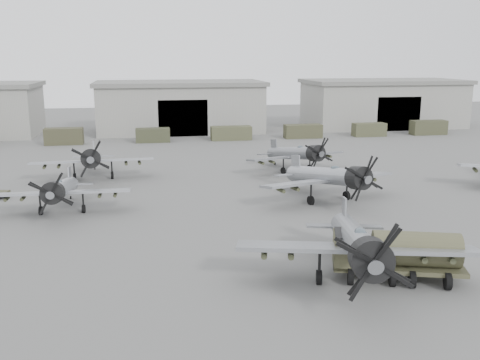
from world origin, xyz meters
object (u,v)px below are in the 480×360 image
object	(u,v)px
aircraft_mid_2	(331,177)
aircraft_far_0	(92,158)
aircraft_mid_1	(61,190)
aircraft_far_1	(298,154)
aircraft_near_1	(358,244)
fuel_tanker	(396,252)

from	to	relation	value
aircraft_mid_2	aircraft_far_0	xyz separation A→B (m)	(-21.92, 13.13, -0.03)
aircraft_far_0	aircraft_mid_2	bearing A→B (deg)	-34.26
aircraft_mid_1	aircraft_far_1	bearing A→B (deg)	28.35
aircraft_near_1	aircraft_mid_2	world-z (taller)	aircraft_near_1
fuel_tanker	aircraft_far_0	bearing A→B (deg)	141.09
aircraft_far_1	aircraft_far_0	bearing A→B (deg)	162.97
fuel_tanker	aircraft_mid_2	bearing A→B (deg)	100.99
aircraft_mid_1	fuel_tanker	xyz separation A→B (m)	(21.48, -17.41, -0.42)
aircraft_mid_1	aircraft_near_1	bearing A→B (deg)	-42.88
aircraft_near_1	fuel_tanker	world-z (taller)	aircraft_near_1
aircraft_mid_1	aircraft_mid_2	bearing A→B (deg)	-0.14
aircraft_mid_2	fuel_tanker	bearing A→B (deg)	-112.60
aircraft_mid_2	aircraft_far_0	bearing A→B (deg)	132.99
aircraft_far_0	aircraft_far_1	bearing A→B (deg)	-3.83
aircraft_near_1	aircraft_mid_2	xyz separation A→B (m)	(4.65, 17.57, -0.15)
aircraft_mid_2	aircraft_far_1	bearing A→B (deg)	70.94
aircraft_near_1	aircraft_far_1	xyz separation A→B (m)	(5.32, 30.50, -0.37)
aircraft_mid_1	aircraft_far_1	xyz separation A→B (m)	(24.09, 12.48, 0.06)
aircraft_mid_1	aircraft_far_0	world-z (taller)	aircraft_far_0
aircraft_mid_1	aircraft_mid_2	world-z (taller)	aircraft_mid_2
aircraft_mid_1	aircraft_far_1	size ratio (longest dim) A/B	0.97
aircraft_far_0	aircraft_mid_1	bearing A→B (deg)	-100.08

